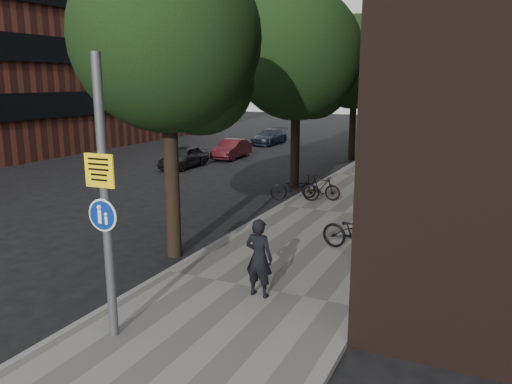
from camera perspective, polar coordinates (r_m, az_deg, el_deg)
The scene contains 15 objects.
ground at distance 8.16m, azimuth -12.02°, elevation -19.62°, with size 120.00×120.00×0.00m, color black.
sidewalk at distance 16.51m, azimuth 9.97°, elevation -2.54°, with size 4.50×60.00×0.12m, color slate.
curb_edge at distance 17.20m, azimuth 2.73°, elevation -1.73°, with size 0.15×60.00×0.13m, color slate.
street_tree_near at distance 12.20m, azimuth -9.48°, elevation 16.15°, with size 4.40×4.40×7.50m.
street_tree_mid at distance 19.81m, azimuth 5.00°, elevation 14.85°, with size 5.00×5.00×7.80m.
street_tree_far at distance 28.42m, azimuth 11.46°, elevation 13.95°, with size 5.00×5.00×7.80m.
signpost at distance 8.30m, azimuth -16.84°, elevation -0.89°, with size 0.54×0.15×4.63m.
pedestrian at distance 9.89m, azimuth 0.34°, elevation -7.53°, with size 0.58×0.38×1.59m, color black.
parked_bike_facade_near at distance 12.71m, azimuth 11.46°, elevation -4.60°, with size 0.66×1.88×0.99m, color black.
parked_bike_facade_far at distance 14.81m, azimuth 15.30°, elevation -2.23°, with size 0.49×1.73×1.04m, color black.
parked_bike_curb_near at distance 17.86m, azimuth 4.48°, elevation 0.49°, with size 0.61×1.76×0.93m, color black.
parked_bike_curb_far at distance 18.12m, azimuth 7.38°, elevation 0.53°, with size 0.42×1.48×0.89m, color black.
parked_car_near at distance 25.55m, azimuth -8.22°, elevation 3.99°, with size 1.31×3.24×1.11m, color black.
parked_car_mid at distance 28.39m, azimuth -2.80°, elevation 4.93°, with size 1.14×3.28×1.08m, color #53171E.
parked_car_far at distance 34.83m, azimuth 1.56°, elevation 6.34°, with size 1.48×3.64×1.06m, color #1C2333.
Camera 1 is at (4.30, -5.43, 4.31)m, focal length 35.00 mm.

